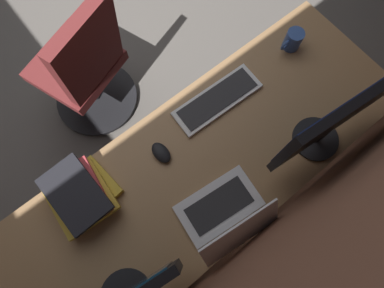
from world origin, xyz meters
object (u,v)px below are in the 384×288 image
at_px(drawer_pedestal, 128,246).
at_px(office_chair, 86,72).
at_px(keyboard_main, 217,99).
at_px(book_stack_near, 81,195).
at_px(laptop_leftmost, 227,216).
at_px(mouse_main, 161,153).
at_px(monitor_secondary, 343,115).
at_px(coffee_mug, 293,40).

xyz_separation_m(drawer_pedestal, office_chair, (-0.38, -0.91, 0.11)).
bearing_deg(keyboard_main, book_stack_near, -0.79).
distance_m(drawer_pedestal, laptop_leftmost, 0.65).
xyz_separation_m(mouse_main, office_chair, (0.02, -0.73, -0.29)).
relative_size(mouse_main, book_stack_near, 0.37).
distance_m(laptop_leftmost, mouse_main, 0.38).
distance_m(drawer_pedestal, monitor_secondary, 1.18).
bearing_deg(office_chair, drawer_pedestal, 67.38).
bearing_deg(coffee_mug, book_stack_near, -0.50).
bearing_deg(keyboard_main, monitor_secondary, 117.68).
xyz_separation_m(mouse_main, book_stack_near, (0.36, -0.05, 0.04)).
relative_size(book_stack_near, coffee_mug, 2.35).
bearing_deg(keyboard_main, drawer_pedestal, 16.40).
bearing_deg(monitor_secondary, laptop_leftmost, 1.23).
relative_size(drawer_pedestal, office_chair, 0.72).
xyz_separation_m(book_stack_near, coffee_mug, (-1.16, 0.01, -0.01)).
height_order(mouse_main, office_chair, office_chair).
bearing_deg(keyboard_main, office_chair, -61.83).
height_order(coffee_mug, office_chair, office_chair).
distance_m(drawer_pedestal, keyboard_main, 0.87).
xyz_separation_m(drawer_pedestal, coffee_mug, (-1.21, -0.22, 0.43)).
bearing_deg(drawer_pedestal, keyboard_main, -163.60).
bearing_deg(book_stack_near, laptop_leftmost, 133.09).
bearing_deg(monitor_secondary, coffee_mug, -121.03).
height_order(keyboard_main, coffee_mug, coffee_mug).
xyz_separation_m(laptop_leftmost, keyboard_main, (-0.31, -0.42, -0.03)).
xyz_separation_m(monitor_secondary, laptop_leftmost, (0.52, 0.01, -0.22)).
height_order(keyboard_main, mouse_main, mouse_main).
xyz_separation_m(laptop_leftmost, office_chair, (0.06, -1.11, -0.32)).
bearing_deg(monitor_secondary, mouse_main, -32.98).
xyz_separation_m(keyboard_main, coffee_mug, (-0.46, 0.00, 0.04)).
bearing_deg(office_chair, coffee_mug, 140.22).
distance_m(keyboard_main, coffee_mug, 0.46).
xyz_separation_m(book_stack_near, office_chair, (-0.34, -0.68, -0.33)).
xyz_separation_m(drawer_pedestal, book_stack_near, (-0.04, -0.23, 0.44)).
height_order(laptop_leftmost, office_chair, office_chair).
relative_size(monitor_secondary, office_chair, 0.60).
height_order(book_stack_near, coffee_mug, book_stack_near).
distance_m(book_stack_near, coffee_mug, 1.16).
distance_m(laptop_leftmost, office_chair, 1.15).
distance_m(laptop_leftmost, book_stack_near, 0.59).
xyz_separation_m(monitor_secondary, book_stack_near, (0.92, -0.42, -0.21)).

